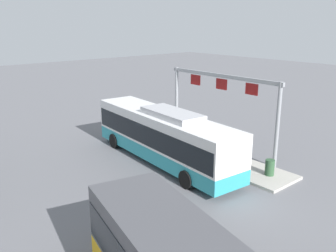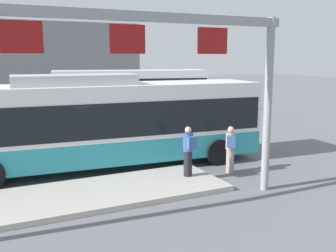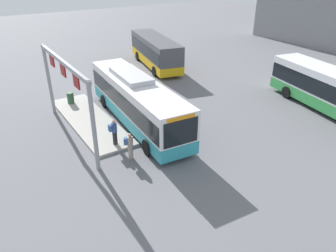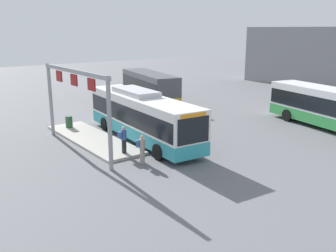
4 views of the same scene
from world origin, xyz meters
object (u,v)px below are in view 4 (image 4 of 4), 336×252
Objects in this scene: bus_main at (142,115)px; trash_bin at (69,122)px; bus_background_right at (331,106)px; person_waiting_near at (123,139)px; bus_background_left at (149,85)px; person_boarding at (142,148)px.

trash_bin is (-5.72, -3.00, -1.20)m from bus_main.
bus_background_right is 16.52m from person_waiting_near.
person_waiting_near is 7.87m from trash_bin.
bus_main is at bearing 40.33° from person_waiting_near.
person_waiting_near is (2.13, -2.74, -0.76)m from bus_main.
bus_main is 1.16× the size of bus_background_left.
trash_bin is at bearing 94.36° from person_waiting_near.
bus_background_left is at bearing 148.36° from bus_main.
bus_background_right is 16.02m from person_boarding.
trash_bin is (-9.64, -0.43, -0.28)m from person_boarding.
bus_main is 3.56m from person_waiting_near.
bus_background_right is 6.77× the size of person_boarding.
trash_bin is at bearing 124.06° from person_boarding.
bus_background_right is 6.77× the size of person_waiting_near.
person_boarding is at bearing 2.53° from trash_bin.
person_waiting_near is (-1.79, -0.17, 0.16)m from person_boarding.
trash_bin is at bearing -147.87° from bus_main.
person_waiting_near is at bearing 1.88° from trash_bin.
person_boarding is at bearing -28.88° from bus_main.
trash_bin is (5.57, -11.23, -1.17)m from bus_background_left.
bus_main is 7.28× the size of person_waiting_near.
bus_background_left is 17.36m from person_waiting_near.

